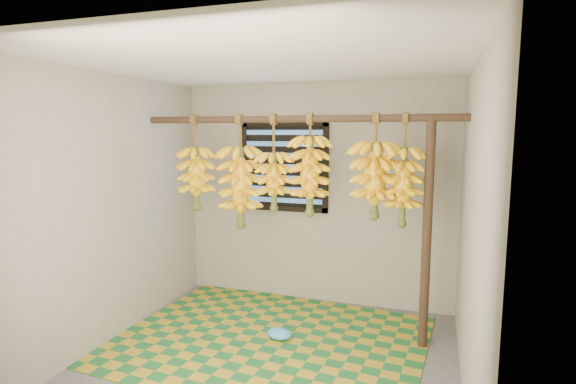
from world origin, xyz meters
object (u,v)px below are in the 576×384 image
at_px(banana_bunch_c, 274,181).
at_px(banana_bunch_e, 375,180).
at_px(banana_bunch_a, 196,178).
at_px(banana_bunch_f, 403,187).
at_px(plastic_bag, 279,334).
at_px(banana_bunch_b, 241,187).
at_px(woven_mat, 269,340).
at_px(banana_bunch_d, 310,176).
at_px(support_post, 427,236).

relative_size(banana_bunch_c, banana_bunch_e, 0.99).
height_order(banana_bunch_c, banana_bunch_e, same).
relative_size(banana_bunch_a, banana_bunch_e, 1.02).
xyz_separation_m(banana_bunch_a, banana_bunch_f, (2.00, 0.00, -0.01)).
distance_m(plastic_bag, banana_bunch_b, 1.41).
distance_m(plastic_bag, banana_bunch_f, 1.73).
height_order(woven_mat, banana_bunch_d, banana_bunch_d).
distance_m(banana_bunch_d, banana_bunch_e, 0.59).
distance_m(banana_bunch_b, banana_bunch_e, 1.28).
distance_m(woven_mat, plastic_bag, 0.11).
relative_size(woven_mat, banana_bunch_c, 3.00).
bearing_deg(support_post, woven_mat, -166.74).
height_order(support_post, plastic_bag, support_post).
bearing_deg(banana_bunch_d, banana_bunch_a, -180.00).
height_order(woven_mat, banana_bunch_f, banana_bunch_f).
height_order(banana_bunch_e, banana_bunch_f, same).
bearing_deg(banana_bunch_a, banana_bunch_e, 0.00).
bearing_deg(banana_bunch_c, banana_bunch_e, 0.00).
bearing_deg(banana_bunch_d, banana_bunch_b, -180.00).
bearing_deg(banana_bunch_e, banana_bunch_a, 180.00).
bearing_deg(banana_bunch_f, plastic_bag, -165.25).
bearing_deg(woven_mat, banana_bunch_f, 15.64).
height_order(banana_bunch_b, banana_bunch_e, same).
height_order(plastic_bag, banana_bunch_b, banana_bunch_b).
bearing_deg(banana_bunch_a, banana_bunch_d, 0.00).
height_order(support_post, banana_bunch_c, banana_bunch_c).
distance_m(support_post, banana_bunch_b, 1.77).
bearing_deg(banana_bunch_a, banana_bunch_c, -0.00).
bearing_deg(banana_bunch_a, banana_bunch_b, 0.00).
distance_m(support_post, plastic_bag, 1.58).
relative_size(banana_bunch_b, banana_bunch_c, 1.20).
height_order(woven_mat, plastic_bag, plastic_bag).
bearing_deg(banana_bunch_d, banana_bunch_c, -180.00).
xyz_separation_m(banana_bunch_d, banana_bunch_f, (0.83, -0.00, -0.07)).
xyz_separation_m(support_post, banana_bunch_f, (-0.21, 0.00, 0.42)).
xyz_separation_m(support_post, banana_bunch_c, (-1.39, -0.00, 0.43)).
bearing_deg(banana_bunch_b, woven_mat, -37.98).
bearing_deg(banana_bunch_e, plastic_bag, -161.02).
relative_size(support_post, plastic_bag, 8.46).
distance_m(plastic_bag, banana_bunch_d, 1.47).
xyz_separation_m(banana_bunch_b, banana_bunch_f, (1.52, 0.00, 0.06)).
xyz_separation_m(plastic_bag, banana_bunch_e, (0.79, 0.27, 1.41)).
bearing_deg(banana_bunch_a, banana_bunch_f, 0.00).
height_order(plastic_bag, banana_bunch_a, banana_bunch_a).
bearing_deg(banana_bunch_e, banana_bunch_c, -180.00).
height_order(plastic_bag, banana_bunch_c, banana_bunch_c).
xyz_separation_m(plastic_bag, banana_bunch_c, (-0.15, 0.27, 1.37)).
bearing_deg(banana_bunch_b, plastic_bag, -29.08).
bearing_deg(banana_bunch_b, banana_bunch_d, 0.00).
relative_size(plastic_bag, banana_bunch_e, 0.26).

